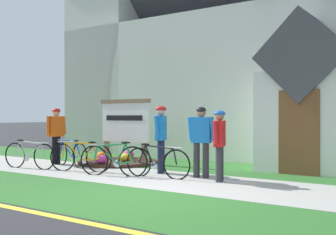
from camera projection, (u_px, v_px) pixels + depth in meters
ground at (236, 171)px, 11.01m from camera, size 140.00×140.00×0.00m
sidewalk_slab at (152, 178)px, 9.83m from camera, size 32.00×2.52×0.01m
grass_verge at (73, 194)px, 7.81m from camera, size 32.00×2.39×0.01m
church_lawn at (207, 167)px, 12.01m from camera, size 24.00×2.76×0.01m
curb_paint_stripe at (10, 207)px, 6.70m from camera, size 28.00×0.16×0.01m
church_building at (259, 35)px, 16.56m from camera, size 15.48×9.97×13.70m
church_sign at (125, 122)px, 12.97m from camera, size 1.97×0.17×1.97m
flower_bed at (117, 161)px, 12.72m from camera, size 2.40×2.40×0.34m
bicycle_blue at (114, 160)px, 10.17m from camera, size 1.70×0.57×0.86m
bicycle_red at (81, 157)px, 10.98m from camera, size 1.72×0.59×0.81m
bicycle_yellow at (157, 162)px, 9.87m from camera, size 1.75×0.16×0.82m
bicycle_green at (70, 154)px, 11.95m from camera, size 1.75×0.40×0.81m
bicycle_white at (29, 155)px, 11.57m from camera, size 1.72×0.37×0.82m
cyclist_in_yellow_jersey at (56, 131)px, 12.59m from camera, size 0.29×0.69×1.69m
cyclist_in_green_jersey at (201, 136)px, 9.85m from camera, size 0.66×0.31×1.67m
cyclist_in_orange_jersey at (220, 141)px, 9.25m from camera, size 0.32×0.69×1.58m
cyclist_in_white_jersey at (161, 134)px, 10.59m from camera, size 0.37×0.71×1.71m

